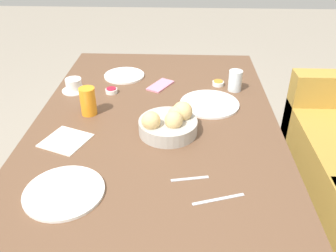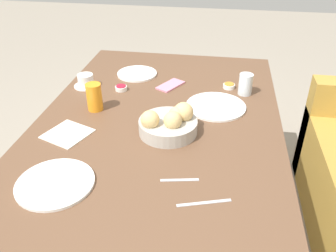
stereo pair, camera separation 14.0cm
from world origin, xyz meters
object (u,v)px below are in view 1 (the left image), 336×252
fork_silver (218,199)px  cell_phone (161,85)px  napkin (66,140)px  juice_glass (88,101)px  spoon_coffee (190,179)px  jam_bowl_berry (111,91)px  plate_near_right (64,192)px  coffee_cup (74,86)px  water_tumbler (235,81)px  plate_far_center (209,104)px  bread_basket (169,123)px  jam_bowl_honey (218,83)px  plate_near_left (124,75)px

fork_silver → cell_phone: bearing=-164.4°
napkin → juice_glass: bearing=168.3°
fork_silver → spoon_coffee: same height
juice_glass → jam_bowl_berry: (-0.21, 0.06, -0.05)m
plate_near_right → coffee_cup: coffee_cup is taller
cell_phone → water_tumbler: bearing=85.3°
plate_far_center → water_tumbler: bearing=140.2°
bread_basket → coffee_cup: bearing=-126.8°
coffee_cup → plate_far_center: bearing=79.9°
fork_silver → cell_phone: size_ratio=0.99×
spoon_coffee → cell_phone: bearing=-169.1°
jam_bowl_honey → fork_silver: jam_bowl_honey is taller
water_tumbler → bread_basket: bearing=-37.4°
cell_phone → napkin: bearing=-34.0°
jam_bowl_berry → spoon_coffee: 0.73m
coffee_cup → cell_phone: bearing=99.6°
bread_basket → plate_near_right: (0.36, -0.32, -0.04)m
plate_near_left → fork_silver: plate_near_left is taller
water_tumbler → jam_bowl_berry: (0.05, -0.60, -0.04)m
water_tumbler → jam_bowl_honey: 0.10m
jam_bowl_berry → jam_bowl_honey: size_ratio=1.00×
plate_near_left → napkin: plate_near_left is taller
bread_basket → juice_glass: 0.38m
spoon_coffee → plate_near_left: bearing=-157.6°
cell_phone → plate_far_center: bearing=51.2°
plate_far_center → cell_phone: size_ratio=1.61×
juice_glass → water_tumbler: (-0.26, 0.66, -0.01)m
plate_near_left → bread_basket: bearing=25.6°
water_tumbler → coffee_cup: size_ratio=0.84×
plate_near_left → plate_near_right: (0.90, -0.06, 0.00)m
plate_near_right → jam_bowl_honey: bearing=146.2°
jam_bowl_berry → jam_bowl_honey: bearing=101.6°
cell_phone → juice_glass: bearing=-45.5°
plate_far_center → coffee_cup: bearing=-100.1°
plate_near_right → jam_bowl_honey: 0.98m
plate_near_left → plate_far_center: 0.53m
plate_far_center → juice_glass: bearing=-78.9°
bread_basket → plate_near_left: bearing=-154.4°
plate_near_right → jam_bowl_berry: bearing=178.0°
napkin → spoon_coffee: bearing=66.6°
bread_basket → spoon_coffee: bearing=15.7°
jam_bowl_honey → napkin: 0.82m
juice_glass → spoon_coffee: juice_glass is taller
coffee_cup → cell_phone: size_ratio=0.72×
spoon_coffee → coffee_cup: bearing=-138.9°
plate_near_right → plate_far_center: (-0.61, 0.49, 0.00)m
spoon_coffee → cell_phone: cell_phone is taller
plate_far_center → coffee_cup: coffee_cup is taller
plate_near_left → water_tumbler: bearing=75.8°
coffee_cup → spoon_coffee: coffee_cup is taller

